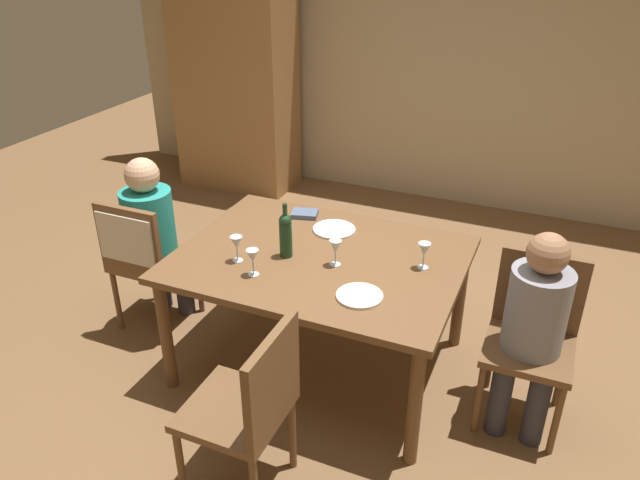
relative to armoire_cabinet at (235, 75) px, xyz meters
name	(u,v)px	position (x,y,z in m)	size (l,w,h in m)	color
ground_plane	(320,363)	(1.88, -2.34, -1.10)	(10.00, 10.00, 0.00)	brown
rear_room_partition	(444,54)	(1.88, 0.45, 0.25)	(6.40, 0.12, 2.70)	tan
armoire_cabinet	(235,75)	(0.00, 0.00, 0.00)	(1.18, 0.62, 2.18)	olive
dining_table	(320,268)	(1.88, -2.34, -0.42)	(1.57, 1.18, 0.75)	brown
chair_right_end	(533,329)	(3.05, -2.25, -0.56)	(0.44, 0.44, 0.92)	brown
chair_left_end	(139,251)	(0.72, -2.46, -0.50)	(0.44, 0.46, 0.92)	brown
chair_near	(251,403)	(1.97, -3.31, -0.56)	(0.44, 0.44, 0.92)	brown
person_woman_host	(534,322)	(3.05, -2.37, -0.45)	(0.30, 0.35, 1.13)	#33333D
person_man_bearded	(153,230)	(0.72, -2.31, -0.43)	(0.32, 0.36, 1.16)	#33333D
wine_bottle_tall_green	(286,234)	(1.71, -2.41, -0.21)	(0.07, 0.07, 0.32)	#19381E
wine_glass_near_left	(236,244)	(1.49, -2.57, -0.24)	(0.07, 0.07, 0.15)	silver
wine_glass_centre	(424,250)	(2.44, -2.24, -0.24)	(0.07, 0.07, 0.15)	silver
wine_glass_near_right	(335,248)	(2.00, -2.40, -0.24)	(0.07, 0.07, 0.15)	silver
wine_glass_far	(253,257)	(1.64, -2.66, -0.24)	(0.07, 0.07, 0.15)	silver
dinner_plate_host	(334,229)	(1.84, -2.02, -0.34)	(0.26, 0.26, 0.01)	white
dinner_plate_guest_left	(360,296)	(2.23, -2.64, -0.34)	(0.24, 0.24, 0.01)	silver
folded_napkin	(305,214)	(1.59, -1.91, -0.33)	(0.16, 0.12, 0.03)	#4C5B75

